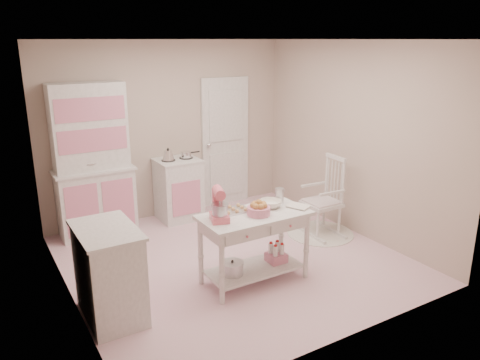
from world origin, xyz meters
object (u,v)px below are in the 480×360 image
at_px(hutch, 93,161).
at_px(rocking_chair, 322,196).
at_px(stove, 179,189).
at_px(stand_mixer, 219,205).
at_px(bread_basket, 259,211).
at_px(work_table, 254,248).
at_px(base_cabinet, 109,273).

relative_size(hutch, rocking_chair, 1.89).
distance_m(stove, stand_mixer, 2.28).
xyz_separation_m(stand_mixer, bread_basket, (0.44, -0.07, -0.12)).
relative_size(work_table, bread_basket, 4.80).
distance_m(base_cabinet, work_table, 1.57).
bearing_deg(rocking_chair, base_cabinet, -167.05).
xyz_separation_m(stove, rocking_chair, (1.44, -1.56, 0.09)).
distance_m(stove, rocking_chair, 2.13).
xyz_separation_m(base_cabinet, stand_mixer, (1.15, -0.11, 0.51)).
relative_size(base_cabinet, bread_basket, 3.68).
relative_size(hutch, stove, 2.26).
bearing_deg(stove, hutch, 177.61).
height_order(stand_mixer, bread_basket, stand_mixer).
height_order(hutch, base_cabinet, hutch).
bearing_deg(stove, base_cabinet, -128.22).
bearing_deg(stand_mixer, bread_basket, 9.14).
relative_size(rocking_chair, bread_basket, 4.40).
relative_size(base_cabinet, stand_mixer, 2.71).
bearing_deg(bread_basket, work_table, 111.80).
distance_m(stove, bread_basket, 2.28).
xyz_separation_m(hutch, stove, (1.20, -0.05, -0.58)).
distance_m(hutch, work_table, 2.60).
bearing_deg(stove, stand_mixer, -102.53).
height_order(base_cabinet, work_table, base_cabinet).
bearing_deg(hutch, base_cabinet, -101.44).
bearing_deg(work_table, bread_basket, -68.20).
xyz_separation_m(base_cabinet, work_table, (1.57, -0.13, -0.06)).
height_order(rocking_chair, work_table, rocking_chair).
bearing_deg(stand_mixer, stove, 95.65).
bearing_deg(work_table, hutch, 116.87).
height_order(hutch, stand_mixer, hutch).
bearing_deg(base_cabinet, hutch, 78.56).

